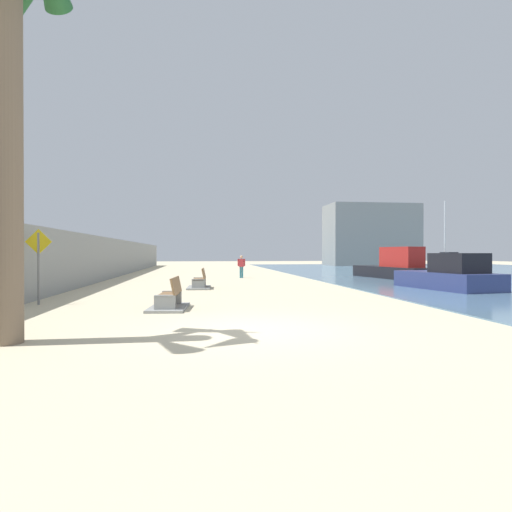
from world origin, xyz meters
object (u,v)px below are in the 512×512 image
Objects in this scene: bench_near at (170,301)px; boat_far_right at (446,262)px; palm_tree at (6,56)px; bench_far at (200,284)px; boat_nearest at (395,267)px; boat_far_left at (450,276)px; person_walking at (241,265)px; pedestrian_sign at (39,258)px.

boat_far_right reaches higher than bench_near.
palm_tree reaches higher than bench_near.
palm_tree is 3.75× the size of bench_far.
boat_far_right reaches higher than boat_nearest.
boat_far_left reaches higher than bench_far.
boat_far_left reaches higher than person_walking.
bench_near is 0.42× the size of boat_far_left.
boat_far_right reaches higher than person_walking.
palm_tree is 1.07× the size of boat_far_right.
boat_far_right is (28.01, 30.40, 0.48)m from bench_near.
boat_nearest reaches higher than person_walking.
palm_tree is at bearing -106.64° from bench_far.
boat_far_right is 43.34m from pedestrian_sign.
boat_far_left is (12.47, 5.09, 0.42)m from bench_near.
boat_nearest reaches higher than bench_near.
boat_far_right is at bearing 31.18° from person_walking.
palm_tree reaches higher than bench_far.
palm_tree is at bearing -131.22° from boat_far_right.
bench_far is at bearing 83.00° from bench_near.
boat_nearest reaches higher than bench_far.
bench_near is at bearing -97.00° from bench_far.
bench_far is (3.64, 12.18, -5.23)m from palm_tree.
person_walking is 0.21× the size of boat_nearest.
pedestrian_sign is (-5.31, -5.87, 1.34)m from bench_far.
person_walking is 0.21× the size of boat_far_right.
person_walking is 28.32m from boat_far_right.
boat_far_right reaches higher than bench_far.
palm_tree is 7.52m from bench_near.
boat_far_right is at bearing 58.47° from boat_far_left.
boat_far_left is at bearing -121.53° from boat_far_right.
boat_nearest is at bearing -14.50° from person_walking.
boat_nearest is 1.40× the size of boat_far_left.
boat_far_left is at bearing -11.85° from bench_far.
palm_tree is at bearing -107.65° from person_walking.
pedestrian_sign is at bearing -168.43° from boat_far_left.
boat_far_left is at bearing -98.42° from boat_nearest.
pedestrian_sign is (-32.40, -28.77, 0.86)m from boat_far_right.
boat_nearest is 0.98× the size of boat_far_right.
boat_nearest is at bearing 23.98° from bench_far.
boat_far_left is at bearing 11.57° from pedestrian_sign.
palm_tree reaches higher than boat_nearest.
boat_far_left is 2.08× the size of pedestrian_sign.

